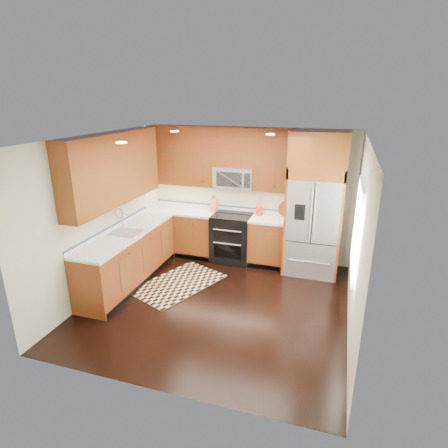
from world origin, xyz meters
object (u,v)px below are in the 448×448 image
(range, at_px, (232,238))
(utensil_crock, at_px, (259,209))
(refrigerator, at_px, (315,205))
(rug, at_px, (178,283))
(knife_block, at_px, (214,204))

(range, xyz_separation_m, utensil_crock, (0.50, 0.16, 0.60))
(range, xyz_separation_m, refrigerator, (1.55, -0.04, 0.83))
(range, height_order, refrigerator, refrigerator)
(rug, distance_m, knife_block, 1.82)
(rug, xyz_separation_m, knife_block, (0.17, 1.47, 1.06))
(knife_block, height_order, utensil_crock, utensil_crock)
(rug, height_order, utensil_crock, utensil_crock)
(refrigerator, bearing_deg, rug, -150.17)
(utensil_crock, bearing_deg, refrigerator, -10.82)
(rug, bearing_deg, refrigerator, 52.47)
(rug, relative_size, knife_block, 5.00)
(knife_block, distance_m, utensil_crock, 0.94)
(range, bearing_deg, knife_block, 156.39)
(rug, relative_size, utensil_crock, 4.12)
(refrigerator, xyz_separation_m, knife_block, (-1.99, 0.23, -0.24))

